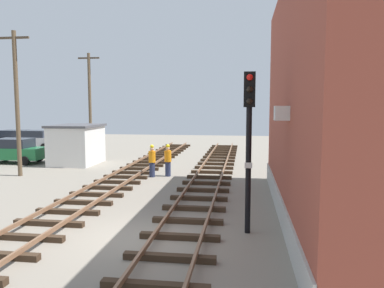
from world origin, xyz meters
TOP-DOWN VIEW (x-y plane):
  - ground_plane at (0.00, 0.00)m, footprint 80.00×80.00m
  - track_near_building at (1.24, 0.00)m, footprint 2.50×53.52m
  - track_centre at (-3.45, 0.00)m, footprint 2.50×53.52m
  - signal_mast at (3.30, 0.92)m, footprint 0.36×0.40m
  - brick_building at (7.18, 2.89)m, footprint 5.80×14.53m
  - control_hut at (-8.46, 13.83)m, footprint 3.00×3.80m
  - parked_car_green at (-13.01, 13.58)m, footprint 4.20×2.04m
  - parked_car_silver at (-16.18, 21.81)m, footprint 4.20×2.04m
  - parked_car_black at (-18.41, 21.93)m, footprint 4.20×2.04m
  - utility_pole_near at (-9.81, 9.12)m, footprint 1.80×0.24m
  - utility_pole_far at (-9.51, 18.79)m, footprint 1.80×0.24m
  - track_worker_foreground at (-1.22, 10.19)m, footprint 0.40×0.40m
  - track_worker_distant at (-2.07, 9.85)m, footprint 0.40×0.40m

SIDE VIEW (x-z plane):
  - ground_plane at x=0.00m, z-range 0.00..0.00m
  - track_centre at x=-3.45m, z-range -0.03..0.29m
  - track_near_building at x=1.24m, z-range -0.03..0.29m
  - parked_car_green at x=-13.01m, z-range 0.02..1.78m
  - parked_car_silver at x=-16.18m, z-range 0.02..1.78m
  - parked_car_black at x=-18.41m, z-range 0.02..1.78m
  - track_worker_foreground at x=-1.22m, z-range -0.01..1.86m
  - track_worker_distant at x=-2.07m, z-range -0.01..1.86m
  - control_hut at x=-8.46m, z-range 0.01..2.77m
  - signal_mast at x=3.30m, z-range 0.67..5.83m
  - brick_building at x=7.18m, z-range -0.01..8.63m
  - utility_pole_near at x=-9.81m, z-range 0.19..8.49m
  - utility_pole_far at x=-9.51m, z-range 0.19..8.51m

